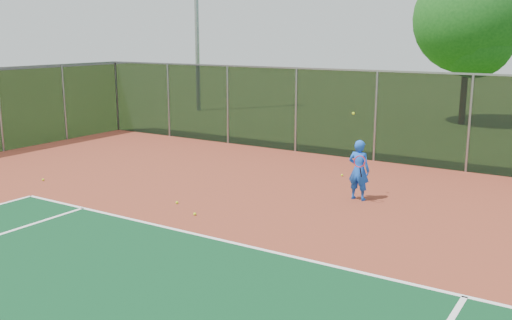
% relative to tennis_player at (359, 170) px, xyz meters
% --- Properties ---
extents(court_apron, '(30.00, 20.00, 0.02)m').
position_rel_tennis_player_xyz_m(court_apron, '(1.64, -5.33, -0.79)').
color(court_apron, brown).
rests_on(court_apron, ground).
extents(fence_back, '(30.00, 0.06, 3.03)m').
position_rel_tennis_player_xyz_m(fence_back, '(1.64, 4.67, 0.76)').
color(fence_back, black).
rests_on(fence_back, court_apron).
extents(tennis_player, '(0.60, 0.61, 2.24)m').
position_rel_tennis_player_xyz_m(tennis_player, '(0.00, 0.00, 0.00)').
color(tennis_player, blue).
rests_on(tennis_player, court_apron).
extents(practice_ball_0, '(0.07, 0.07, 0.07)m').
position_rel_tennis_player_xyz_m(practice_ball_0, '(-1.36, 2.06, -0.75)').
color(practice_ball_0, '#C2E61A').
rests_on(practice_ball_0, court_apron).
extents(practice_ball_1, '(0.07, 0.07, 0.07)m').
position_rel_tennis_player_xyz_m(practice_ball_1, '(-3.68, -2.80, -0.75)').
color(practice_ball_1, '#C2E61A').
rests_on(practice_ball_1, court_apron).
extents(practice_ball_3, '(0.07, 0.07, 0.07)m').
position_rel_tennis_player_xyz_m(practice_ball_3, '(-8.46, -3.10, -0.75)').
color(practice_ball_3, '#C2E61A').
rests_on(practice_ball_3, court_apron).
extents(practice_ball_6, '(0.07, 0.07, 0.07)m').
position_rel_tennis_player_xyz_m(practice_ball_6, '(-2.71, -3.30, -0.75)').
color(practice_ball_6, '#C2E61A').
rests_on(practice_ball_6, court_apron).
extents(tree_back_left, '(5.08, 5.08, 7.46)m').
position_rel_tennis_player_xyz_m(tree_back_left, '(-0.72, 14.67, 3.88)').
color(tree_back_left, '#342113').
rests_on(tree_back_left, ground).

